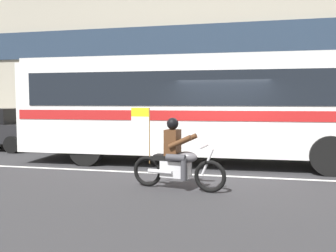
{
  "coord_description": "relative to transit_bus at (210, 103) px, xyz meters",
  "views": [
    {
      "loc": [
        0.47,
        -9.38,
        1.91
      ],
      "look_at": [
        -1.46,
        -0.3,
        1.25
      ],
      "focal_mm": 36.57,
      "sensor_mm": 36.0,
      "label": 1
    }
  ],
  "objects": [
    {
      "name": "lane_center_stripe",
      "position": [
        0.44,
        -1.79,
        -1.88
      ],
      "size": [
        26.6,
        0.14,
        0.01
      ],
      "primitive_type": "cube",
      "color": "silver",
      "rests_on": "ground_plane"
    },
    {
      "name": "motorcycle_with_rider",
      "position": [
        -0.43,
        -3.34,
        -1.22
      ],
      "size": [
        2.17,
        0.7,
        1.78
      ],
      "color": "black",
      "rests_on": "ground_plane"
    },
    {
      "name": "transit_bus",
      "position": [
        0.0,
        0.0,
        0.0
      ],
      "size": [
        11.62,
        2.83,
        3.22
      ],
      "color": "white",
      "rests_on": "ground_plane"
    },
    {
      "name": "ground_plane",
      "position": [
        0.44,
        -1.19,
        -1.88
      ],
      "size": [
        60.0,
        60.0,
        0.0
      ],
      "primitive_type": "plane",
      "color": "#2B2B2D"
    },
    {
      "name": "sidewalk_curb",
      "position": [
        0.44,
        3.91,
        -1.81
      ],
      "size": [
        28.0,
        3.8,
        0.15
      ],
      "primitive_type": "cube",
      "color": "#A39E93",
      "rests_on": "ground_plane"
    },
    {
      "name": "fire_hydrant",
      "position": [
        -3.03,
        2.43,
        -1.36
      ],
      "size": [
        0.22,
        0.3,
        0.75
      ],
      "color": "#4C8C3F",
      "rests_on": "sidewalk_curb"
    }
  ]
}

